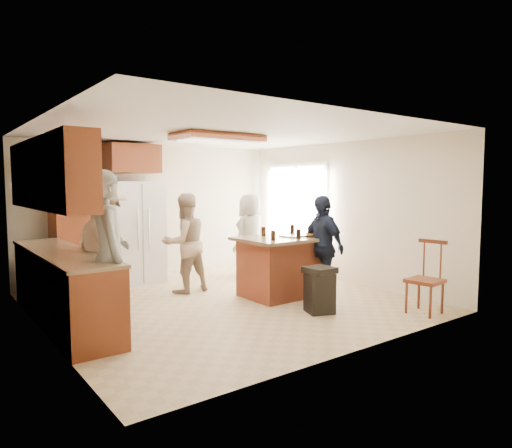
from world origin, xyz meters
TOP-DOWN VIEW (x-y plane):
  - room_shell at (4.37, 1.64)m, footprint 8.00×5.20m
  - person_front_left at (-1.95, -0.64)m, footprint 0.63×0.78m
  - person_behind_left at (-0.18, 0.94)m, footprint 0.80×0.51m
  - person_behind_right at (1.45, 1.39)m, footprint 0.87×0.68m
  - person_side_right at (1.35, -0.63)m, footprint 0.58×0.98m
  - person_counter at (-1.74, 0.22)m, footprint 0.63×1.20m
  - left_cabinetry at (-2.24, 0.40)m, footprint 0.64×3.00m
  - back_wall_units at (-1.33, 2.20)m, footprint 1.80×0.60m
  - refrigerator at (-0.55, 2.12)m, footprint 0.90×0.76m
  - kitchen_island at (0.89, -0.18)m, footprint 1.28×1.03m
  - island_items at (1.12, -0.28)m, footprint 0.96×0.70m
  - trash_bin at (0.72, -1.22)m, footprint 0.44×0.44m
  - spindle_chair at (1.85, -2.11)m, footprint 0.46×0.46m

SIDE VIEW (x-z plane):
  - trash_bin at x=0.72m, z-range 0.00..0.63m
  - spindle_chair at x=1.85m, z-range -0.04..0.95m
  - kitchen_island at x=0.89m, z-range 0.01..0.94m
  - person_behind_right at x=1.45m, z-range 0.00..1.57m
  - person_side_right at x=1.35m, z-range 0.00..1.59m
  - person_behind_left at x=-0.18m, z-range 0.00..1.61m
  - room_shell at x=4.37m, z-range -1.63..3.37m
  - refrigerator at x=-0.55m, z-range 0.00..1.80m
  - person_counter at x=-1.74m, z-range 0.00..1.80m
  - left_cabinetry at x=-2.24m, z-range -0.19..2.11m
  - person_front_left at x=-1.95m, z-range 0.00..1.91m
  - island_items at x=1.12m, z-range 0.89..1.04m
  - back_wall_units at x=-1.33m, z-range 0.15..2.60m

